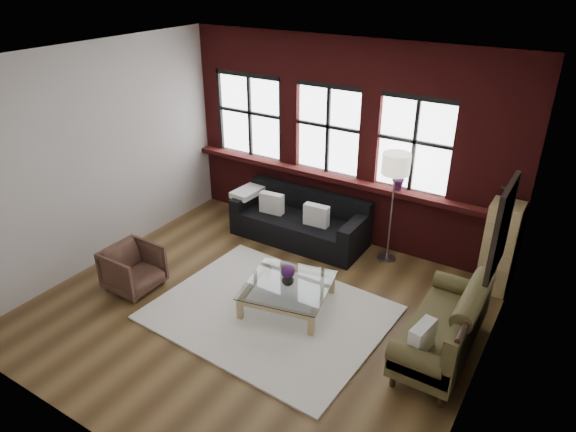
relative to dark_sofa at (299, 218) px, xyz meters
The scene contains 26 objects.
floor 2.00m from the dark_sofa, 75.49° to the right, with size 5.50×5.50×0.00m, color #4C361C.
ceiling 3.42m from the dark_sofa, 75.49° to the right, with size 5.50×5.50×0.00m, color white.
wall_back 1.43m from the dark_sofa, 50.67° to the left, with size 5.50×5.50×0.00m, color beige.
wall_front 4.59m from the dark_sofa, 83.62° to the right, with size 5.50×5.50×0.00m, color beige.
wall_left 3.19m from the dark_sofa, 139.93° to the right, with size 5.00×5.00×0.00m, color beige.
wall_right 3.95m from the dark_sofa, 30.38° to the right, with size 5.00×5.00×0.00m, color beige.
brick_backwall 1.41m from the dark_sofa, 47.69° to the left, with size 5.50×0.12×3.20m, color #4F1212, non-canonical shape.
sill_ledge 0.93m from the dark_sofa, 42.47° to the left, with size 5.50×0.30×0.08m, color #4F1212.
window_left 1.96m from the dark_sofa, 157.20° to the left, with size 1.38×0.10×1.50m, color black, non-canonical shape.
window_mid 1.47m from the dark_sofa, 70.79° to the left, with size 1.38×0.10×1.50m, color black, non-canonical shape.
window_right 2.16m from the dark_sofa, 19.06° to the left, with size 1.38×0.10×1.50m, color black, non-canonical shape.
wall_poster 3.87m from the dark_sofa, 26.48° to the right, with size 0.05×0.74×0.94m, color black, non-canonical shape.
shag_rug 2.06m from the dark_sofa, 70.15° to the right, with size 2.88×2.27×0.03m, color beige.
dark_sofa is the anchor object (origin of this frame).
pillow_a 0.52m from the dark_sofa, 167.98° to the right, with size 0.40×0.14×0.34m, color silver.
pillow_b 0.42m from the dark_sofa, 15.31° to the right, with size 0.40×0.14×0.34m, color silver.
vintage_settee 3.16m from the dark_sofa, 28.00° to the right, with size 0.79×1.78×0.95m, color #484121, non-canonical shape.
pillow_settee 3.39m from the dark_sofa, 36.78° to the right, with size 0.14×0.38×0.34m, color silver.
armchair 2.72m from the dark_sofa, 117.42° to the right, with size 0.68×0.69×0.63m, color #432B21.
coffee_table 1.84m from the dark_sofa, 63.96° to the right, with size 1.07×1.07×0.36m, color tan, non-canonical shape.
vase 1.83m from the dark_sofa, 63.96° to the right, with size 0.16×0.16×0.17m, color #B2B2B2.
flowers 1.84m from the dark_sofa, 63.96° to the right, with size 0.18×0.18×0.18m, color #4A1E58.
drawer_chest 3.04m from the dark_sofa, ahead, with size 0.41×0.41×1.32m, color tan.
potted_plant_top 3.21m from the dark_sofa, ahead, with size 0.26×0.23×0.29m, color #2D5923.
floor_lamp 1.58m from the dark_sofa, ahead, with size 0.40×0.40×1.87m, color #A5A5A8, non-canonical shape.
sill_plant 1.76m from the dark_sofa, 15.99° to the left, with size 0.22×0.17×0.39m, color #4A1E58.
Camera 1 is at (3.27, -4.49, 4.18)m, focal length 32.00 mm.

